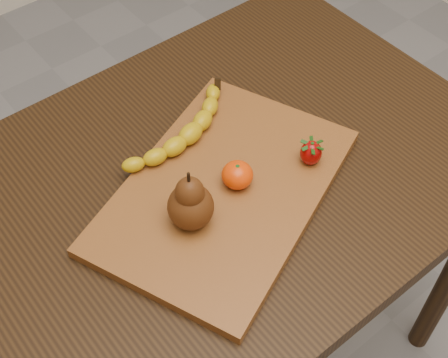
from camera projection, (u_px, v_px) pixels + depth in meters
ground at (219, 355)px, 1.66m from camera, size 3.50×3.50×0.00m
table at (217, 206)px, 1.15m from camera, size 1.00×0.70×0.76m
cutting_board at (224, 190)px, 1.04m from camera, size 0.53×0.45×0.02m
banana at (190, 134)px, 1.08m from camera, size 0.23×0.11×0.03m
pear at (190, 198)px, 0.94m from camera, size 0.08×0.08×0.11m
mandarin at (237, 175)px, 1.02m from camera, size 0.05×0.05×0.04m
strawberry at (311, 152)px, 1.05m from camera, size 0.04×0.04×0.05m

